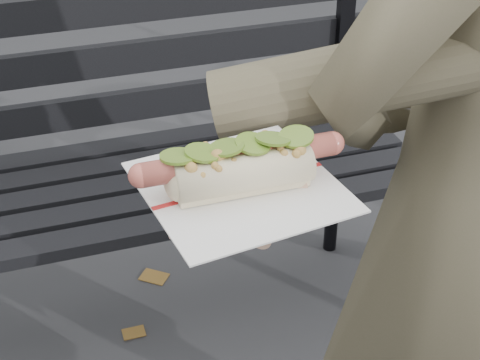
# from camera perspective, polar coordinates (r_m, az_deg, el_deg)

# --- Properties ---
(park_bench) EXTENTS (1.50, 0.44, 0.88)m
(park_bench) POSITION_cam_1_polar(r_m,az_deg,el_deg) (1.79, -10.90, 1.92)
(park_bench) COLOR black
(park_bench) RESTS_ON ground
(person) EXTENTS (0.65, 0.49, 1.61)m
(person) POSITION_cam_1_polar(r_m,az_deg,el_deg) (1.12, 17.55, -2.55)
(person) COLOR brown
(person) RESTS_ON ground
(held_hotdog) EXTENTS (0.63, 0.33, 0.20)m
(held_hotdog) POSITION_cam_1_polar(r_m,az_deg,el_deg) (0.86, 10.79, 6.70)
(held_hotdog) COLOR brown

